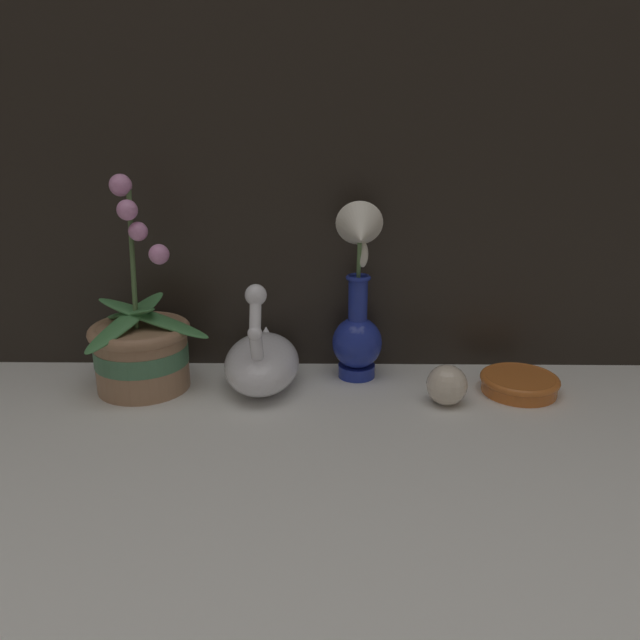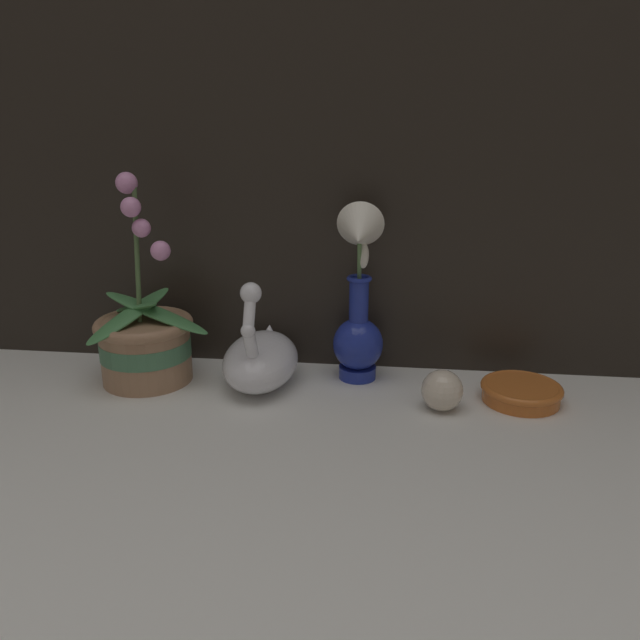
{
  "view_description": "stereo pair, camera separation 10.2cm",
  "coord_description": "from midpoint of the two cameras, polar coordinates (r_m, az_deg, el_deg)",
  "views": [
    {
      "loc": [
        0.0,
        -0.86,
        0.44
      ],
      "look_at": [
        -0.01,
        0.11,
        0.12
      ],
      "focal_mm": 35.0,
      "sensor_mm": 36.0,
      "label": 1
    },
    {
      "loc": [
        0.11,
        -0.86,
        0.44
      ],
      "look_at": [
        -0.01,
        0.11,
        0.12
      ],
      "focal_mm": 35.0,
      "sensor_mm": 36.0,
      "label": 2
    }
  ],
  "objects": [
    {
      "name": "amber_dish",
      "position": [
        1.08,
        15.02,
        -5.6
      ],
      "size": [
        0.13,
        0.13,
        0.03
      ],
      "color": "#C66628",
      "rests_on": "ground_plane"
    },
    {
      "name": "orchid_potted_plant",
      "position": [
        1.09,
        -18.83,
        -2.32
      ],
      "size": [
        0.21,
        0.19,
        0.35
      ],
      "color": "#9E7556",
      "rests_on": "ground_plane"
    },
    {
      "name": "ground_plane",
      "position": [
        0.97,
        -2.61,
        -8.86
      ],
      "size": [
        2.8,
        2.8,
        0.0
      ],
      "primitive_type": "plane",
      "color": "silver"
    },
    {
      "name": "swan_figurine",
      "position": [
        1.06,
        -8.28,
        -3.66
      ],
      "size": [
        0.12,
        0.21,
        0.2
      ],
      "color": "white",
      "rests_on": "ground_plane"
    },
    {
      "name": "blue_vase",
      "position": [
        1.05,
        0.55,
        1.11
      ],
      "size": [
        0.09,
        0.11,
        0.31
      ],
      "color": "navy",
      "rests_on": "ground_plane"
    },
    {
      "name": "window_backdrop",
      "position": [
        1.1,
        -2.37,
        26.57
      ],
      "size": [
        2.8,
        0.03,
        1.2
      ],
      "color": "black",
      "rests_on": "ground_plane"
    },
    {
      "name": "glass_sphere",
      "position": [
        1.0,
        8.47,
        -5.95
      ],
      "size": [
        0.07,
        0.07,
        0.07
      ],
      "color": "beige",
      "rests_on": "ground_plane"
    }
  ]
}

